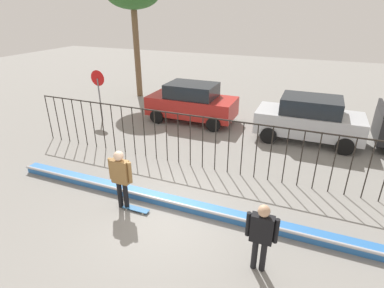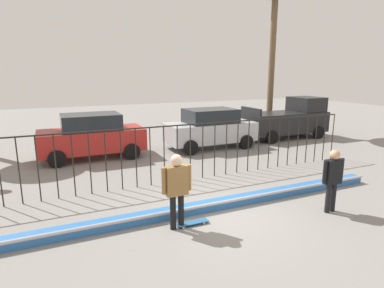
{
  "view_description": "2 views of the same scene",
  "coord_description": "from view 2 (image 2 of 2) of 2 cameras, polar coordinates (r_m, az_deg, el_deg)",
  "views": [
    {
      "loc": [
        3.31,
        -6.15,
        5.32
      ],
      "look_at": [
        -0.06,
        2.12,
        1.26
      ],
      "focal_mm": 28.57,
      "sensor_mm": 36.0,
      "label": 1
    },
    {
      "loc": [
        -3.8,
        -6.65,
        3.59
      ],
      "look_at": [
        0.34,
        2.54,
        1.35
      ],
      "focal_mm": 30.02,
      "sensor_mm": 36.0,
      "label": 2
    }
  ],
  "objects": [
    {
      "name": "ground_plane",
      "position": [
        8.46,
        5.08,
        -12.63
      ],
      "size": [
        60.0,
        60.0,
        0.0
      ],
      "primitive_type": "plane",
      "color": "gray"
    },
    {
      "name": "bowl_coping_ledge",
      "position": [
        8.78,
        3.59,
        -10.77
      ],
      "size": [
        11.0,
        0.41,
        0.27
      ],
      "color": "#2D6BB7",
      "rests_on": "ground"
    },
    {
      "name": "perimeter_fence",
      "position": [
        10.61,
        -2.61,
        -0.61
      ],
      "size": [
        14.04,
        0.04,
        1.93
      ],
      "color": "black",
      "rests_on": "ground"
    },
    {
      "name": "skateboarder",
      "position": [
        7.42,
        -2.73,
        -7.25
      ],
      "size": [
        0.73,
        0.27,
        1.8
      ],
      "rotation": [
        0.0,
        0.0,
        0.43
      ],
      "color": "black",
      "rests_on": "ground"
    },
    {
      "name": "skateboard",
      "position": [
        7.96,
        0.1,
        -13.8
      ],
      "size": [
        0.8,
        0.2,
        0.07
      ],
      "rotation": [
        0.0,
        0.0,
        0.03
      ],
      "color": "#26598C",
      "rests_on": "ground"
    },
    {
      "name": "camera_operator",
      "position": [
        9.06,
        23.75,
        -5.1
      ],
      "size": [
        0.68,
        0.25,
        1.68
      ],
      "rotation": [
        0.0,
        0.0,
        2.55
      ],
      "color": "black",
      "rests_on": "ground"
    },
    {
      "name": "parked_car_red",
      "position": [
        14.3,
        -17.37,
        1.43
      ],
      "size": [
        4.3,
        2.12,
        1.9
      ],
      "rotation": [
        0.0,
        0.0,
        -0.02
      ],
      "color": "#B2231E",
      "rests_on": "ground"
    },
    {
      "name": "parked_car_silver",
      "position": [
        15.57,
        3.24,
        2.86
      ],
      "size": [
        4.3,
        2.12,
        1.9
      ],
      "rotation": [
        0.0,
        0.0,
        0.03
      ],
      "color": "#B7BABF",
      "rests_on": "ground"
    },
    {
      "name": "pickup_truck",
      "position": [
        18.8,
        16.74,
        4.23
      ],
      "size": [
        4.7,
        2.12,
        2.24
      ],
      "rotation": [
        0.0,
        0.0,
        0.04
      ],
      "color": "black",
      "rests_on": "ground"
    }
  ]
}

